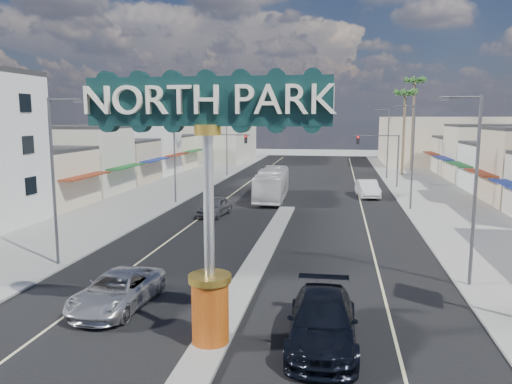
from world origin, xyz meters
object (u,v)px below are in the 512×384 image
(city_bus, at_px, (272,184))
(car_parked_right, at_px, (368,189))
(gateway_sign, at_px, (208,180))
(traffic_signal_right, at_px, (382,150))
(suv_right, at_px, (322,321))
(palm_left_far, at_px, (205,90))
(car_parked_left, at_px, (215,207))
(streetlight_l_far, at_px, (228,139))
(traffic_signal_left, at_px, (224,148))
(streetlight_l_near, at_px, (56,173))
(streetlight_r_far, at_px, (387,140))
(palm_right_mid, at_px, (405,97))
(streetlight_r_near, at_px, (472,181))
(streetlight_r_mid, at_px, (411,152))
(streetlight_l_mid, at_px, (176,149))
(palm_right_far, at_px, (415,86))
(suv_left, at_px, (117,291))

(city_bus, bearing_deg, car_parked_right, 16.12)
(gateway_sign, height_order, traffic_signal_right, gateway_sign)
(suv_right, height_order, city_bus, city_bus)
(palm_left_far, relative_size, car_parked_left, 2.92)
(gateway_sign, distance_m, traffic_signal_right, 43.04)
(traffic_signal_right, relative_size, streetlight_l_far, 0.67)
(palm_left_far, bearing_deg, traffic_signal_left, -57.57)
(streetlight_l_near, relative_size, streetlight_l_far, 1.00)
(streetlight_r_far, xyz_separation_m, palm_right_mid, (2.57, 4.00, 5.54))
(streetlight_r_near, height_order, streetlight_r_mid, same)
(streetlight_l_mid, distance_m, car_parked_right, 19.42)
(streetlight_r_mid, xyz_separation_m, car_parked_right, (-3.12, 6.66, -4.21))
(streetlight_l_mid, bearing_deg, traffic_signal_right, 35.50)
(streetlight_l_near, bearing_deg, city_bus, 70.38)
(streetlight_l_near, xyz_separation_m, car_parked_left, (4.93, 14.71, -4.30))
(traffic_signal_left, distance_m, car_parked_left, 19.94)
(streetlight_l_mid, bearing_deg, streetlight_r_near, -43.79)
(traffic_signal_left, relative_size, suv_right, 1.01)
(car_parked_left, bearing_deg, suv_right, -60.34)
(streetlight_l_near, height_order, streetlight_r_far, same)
(streetlight_l_far, distance_m, palm_right_mid, 24.41)
(car_parked_left, height_order, car_parked_right, car_parked_right)
(palm_left_far, distance_m, city_bus, 22.09)
(streetlight_r_far, height_order, suv_right, streetlight_r_far)
(streetlight_r_far, bearing_deg, palm_right_far, 65.45)
(streetlight_l_near, distance_m, suv_right, 16.59)
(streetlight_r_near, relative_size, city_bus, 0.83)
(car_parked_left, bearing_deg, traffic_signal_left, 107.35)
(palm_left_far, relative_size, palm_right_far, 0.93)
(car_parked_left, bearing_deg, palm_right_mid, 65.94)
(streetlight_r_near, distance_m, streetlight_r_far, 42.00)
(palm_right_mid, bearing_deg, streetlight_l_mid, -132.03)
(gateway_sign, distance_m, streetlight_l_far, 51.10)
(traffic_signal_left, height_order, traffic_signal_right, same)
(traffic_signal_right, xyz_separation_m, palm_right_far, (5.82, 18.01, 8.11))
(suv_left, bearing_deg, suv_right, -10.08)
(streetlight_l_mid, height_order, streetlight_r_near, same)
(streetlight_l_mid, bearing_deg, car_parked_left, -46.99)
(palm_left_far, bearing_deg, streetlight_l_mid, -82.69)
(streetlight_r_far, xyz_separation_m, suv_left, (-15.22, -47.16, -4.32))
(palm_right_mid, relative_size, suv_left, 2.24)
(streetlight_l_far, bearing_deg, palm_right_mid, 9.69)
(suv_left, bearing_deg, palm_right_far, 74.37)
(streetlight_l_mid, xyz_separation_m, city_bus, (8.43, 3.65, -3.56))
(car_parked_left, bearing_deg, gateway_sign, -69.87)
(gateway_sign, bearing_deg, car_parked_left, 103.60)
(streetlight_l_mid, height_order, suv_left, streetlight_l_mid)
(streetlight_l_far, bearing_deg, palm_right_far, 21.46)
(car_parked_left, bearing_deg, streetlight_l_far, 106.78)
(streetlight_l_mid, xyz_separation_m, palm_left_far, (-2.57, 20.00, 6.43))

